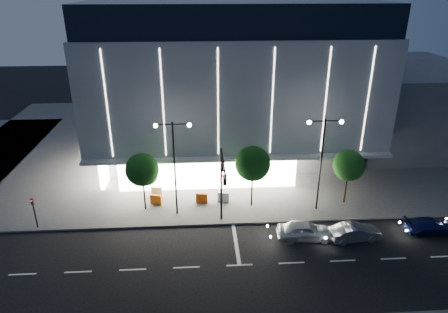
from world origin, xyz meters
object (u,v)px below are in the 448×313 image
street_lamp_east (322,152)px  car_third (431,226)px  tree_right (349,167)px  car_second (355,232)px  street_lamp_west (174,155)px  barrier_d (223,197)px  traffic_mast (222,178)px  barrier_a (156,200)px  tree_left (143,171)px  tree_mid (253,165)px  car_lead (305,231)px  barrier_b (157,192)px  barrier_c (202,198)px  ped_signal_far (34,210)px

street_lamp_east → car_third: size_ratio=2.07×
tree_right → car_second: size_ratio=1.30×
street_lamp_west → street_lamp_east: (13.00, 0.00, 0.00)m
street_lamp_west → barrier_d: street_lamp_west is taller
traffic_mast → car_third: (17.69, -1.54, -4.40)m
barrier_a → tree_left: bearing=-121.4°
tree_left → tree_right: tree_left is taller
tree_mid → barrier_a: (-9.10, 0.78, -3.68)m
car_lead → barrier_a: 14.28m
barrier_a → barrier_b: 1.56m
street_lamp_west → barrier_b: street_lamp_west is taller
street_lamp_east → barrier_b: bearing=167.5°
tree_right → car_third: bearing=-42.7°
barrier_c → car_lead: bearing=-26.8°
tree_mid → car_lead: 7.51m
street_lamp_east → tree_left: size_ratio=1.57×
street_lamp_west → tree_right: (16.03, 1.02, -2.07)m
barrier_b → ped_signal_far: bearing=-144.2°
street_lamp_east → tree_mid: bearing=170.3°
tree_left → barrier_c: tree_left is taller
barrier_c → tree_mid: bearing=0.5°
street_lamp_west → tree_left: size_ratio=1.57×
street_lamp_west → car_lead: size_ratio=1.94×
street_lamp_west → tree_right: street_lamp_west is taller
street_lamp_west → street_lamp_east: bearing=0.0°
tree_right → barrier_a: size_ratio=5.01×
tree_left → car_third: tree_left is taller
ped_signal_far → car_third: ped_signal_far is taller
barrier_b → barrier_d: size_ratio=1.00×
car_lead → barrier_c: size_ratio=4.21×
tree_left → barrier_b: tree_left is taller
ped_signal_far → tree_mid: (19.03, 2.52, 2.45)m
tree_right → barrier_b: tree_right is taller
barrier_d → barrier_c: bearing=-164.0°
ped_signal_far → car_lead: (22.76, -2.94, -1.10)m
street_lamp_west → car_second: street_lamp_west is taller
car_lead → car_third: (10.92, 0.24, -0.16)m
street_lamp_west → barrier_a: 5.98m
car_third → tree_mid: bearing=71.7°
street_lamp_west → barrier_a: size_ratio=8.18×
traffic_mast → car_second: (10.87, -2.17, -4.33)m
traffic_mast → ped_signal_far: traffic_mast is taller
ped_signal_far → car_second: bearing=-7.1°
street_lamp_east → barrier_c: street_lamp_east is taller
tree_right → barrier_b: 18.60m
car_third → barrier_d: car_third is taller
traffic_mast → ped_signal_far: 16.35m
car_second → barrier_d: 12.44m
street_lamp_west → barrier_b: size_ratio=8.18×
tree_right → barrier_c: tree_right is taller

